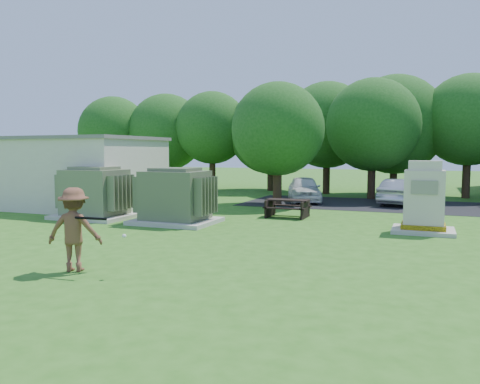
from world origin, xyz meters
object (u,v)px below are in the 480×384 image
at_px(transformer_left, 95,194).
at_px(transformer_right, 175,197).
at_px(picnic_table, 287,206).
at_px(batter, 74,229).
at_px(generator_cabinet, 424,201).
at_px(car_white, 304,189).
at_px(car_silver_a, 402,192).

height_order(transformer_left, transformer_right, same).
bearing_deg(picnic_table, batter, -101.56).
xyz_separation_m(transformer_right, picnic_table, (3.47, 3.04, -0.51)).
xyz_separation_m(transformer_left, generator_cabinet, (12.34, 1.26, 0.07)).
bearing_deg(generator_cabinet, car_white, 127.38).
bearing_deg(transformer_right, car_white, 73.90).
height_order(transformer_left, car_white, transformer_left).
relative_size(picnic_table, car_silver_a, 0.43).
height_order(transformer_right, car_silver_a, transformer_right).
height_order(transformer_left, picnic_table, transformer_left).
xyz_separation_m(picnic_table, batter, (-2.06, -10.05, 0.48)).
xyz_separation_m(picnic_table, car_silver_a, (4.10, 6.56, 0.19)).
bearing_deg(car_white, batter, -112.70).
bearing_deg(transformer_right, batter, -78.62).
distance_m(transformer_left, picnic_table, 7.80).
height_order(car_white, car_silver_a, car_white).
bearing_deg(transformer_left, generator_cabinet, 5.85).
distance_m(picnic_table, car_silver_a, 7.73).
distance_m(transformer_left, batter, 8.68).
distance_m(generator_cabinet, car_white, 9.90).
height_order(transformer_right, car_white, transformer_right).
bearing_deg(car_white, transformer_left, -143.13).
bearing_deg(batter, car_white, -114.14).
xyz_separation_m(transformer_left, transformer_right, (3.70, 0.00, 0.00)).
bearing_deg(car_silver_a, transformer_right, 64.50).
distance_m(batter, car_white, 16.18).
xyz_separation_m(generator_cabinet, car_white, (-6.01, 7.86, -0.36)).
relative_size(generator_cabinet, car_white, 0.59).
bearing_deg(car_silver_a, batter, 82.43).
relative_size(transformer_left, batter, 1.59).
xyz_separation_m(transformer_right, batter, (1.41, -7.01, -0.03)).
bearing_deg(transformer_left, car_silver_a, 40.42).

